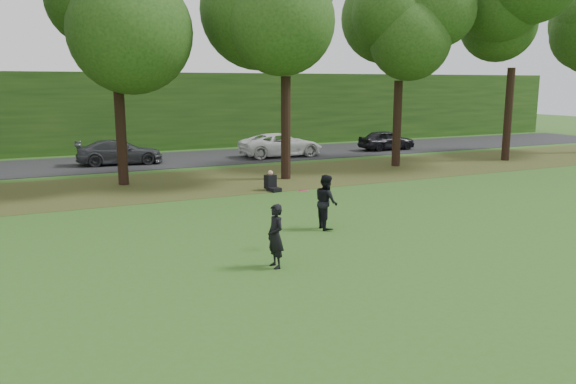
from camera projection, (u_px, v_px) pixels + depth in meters
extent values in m
plane|color=#30571B|center=(353.00, 270.00, 13.20)|extent=(120.00, 120.00, 0.00)
cube|color=#443418|center=(197.00, 183.00, 24.74)|extent=(60.00, 7.00, 0.01)
cube|color=black|center=(157.00, 160.00, 31.85)|extent=(70.00, 7.00, 0.02)
cube|color=#193E11|center=(136.00, 111.00, 36.70)|extent=(70.00, 3.00, 5.00)
imported|color=black|center=(275.00, 236.00, 13.23)|extent=(0.39, 0.58, 1.54)
imported|color=black|center=(326.00, 202.00, 16.81)|extent=(0.73, 0.88, 1.65)
imported|color=#3A3C42|center=(120.00, 152.00, 30.21)|extent=(4.67, 2.31, 1.31)
imported|color=white|center=(281.00, 145.00, 33.42)|extent=(5.01, 2.38, 1.38)
imported|color=black|center=(387.00, 140.00, 36.75)|extent=(3.78, 1.54, 1.29)
cylinder|color=#F8145F|center=(303.00, 190.00, 14.64)|extent=(0.35, 0.35, 0.08)
cube|color=black|center=(274.00, 189.00, 22.76)|extent=(0.48, 0.62, 0.16)
cube|color=black|center=(270.00, 182.00, 22.93)|extent=(0.47, 0.40, 0.56)
sphere|color=tan|center=(270.00, 173.00, 22.86)|extent=(0.22, 0.22, 0.22)
cylinder|color=black|center=(121.00, 137.00, 23.90)|extent=(0.44, 0.44, 4.12)
sphere|color=#193E11|center=(115.00, 20.00, 22.98)|extent=(5.80, 5.80, 5.80)
cylinder|color=black|center=(286.00, 128.00, 25.36)|extent=(0.44, 0.44, 4.62)
sphere|color=#193E11|center=(286.00, 4.00, 24.33)|extent=(6.60, 6.60, 6.60)
cylinder|color=black|center=(397.00, 124.00, 29.37)|extent=(0.44, 0.44, 4.45)
sphere|color=#193E11|center=(401.00, 21.00, 28.38)|extent=(6.20, 6.20, 6.20)
cylinder|color=black|center=(508.00, 115.00, 31.52)|extent=(0.44, 0.44, 5.17)
sphere|color=#193E11|center=(516.00, 3.00, 30.37)|extent=(7.40, 7.40, 7.40)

